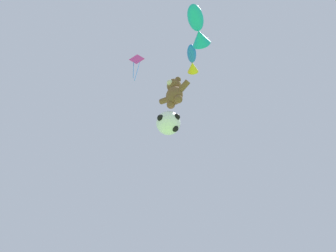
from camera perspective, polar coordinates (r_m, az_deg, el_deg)
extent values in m
ellipsoid|color=brown|center=(14.64, 1.12, 5.33)|extent=(0.81, 0.69, 0.99)
sphere|color=brown|center=(15.23, 1.08, 6.99)|extent=(0.68, 0.68, 0.68)
sphere|color=beige|center=(15.07, 0.33, 7.53)|extent=(0.29, 0.29, 0.29)
sphere|color=brown|center=(15.55, 0.40, 7.05)|extent=(0.28, 0.28, 0.28)
cylinder|color=brown|center=(15.02, -0.55, 4.49)|extent=(0.59, 0.26, 0.46)
sphere|color=brown|center=(14.36, 0.49, 3.72)|extent=(0.37, 0.37, 0.37)
sphere|color=brown|center=(15.36, 1.74, 8.07)|extent=(0.28, 0.28, 0.28)
cylinder|color=brown|center=(14.56, 2.83, 7.01)|extent=(0.59, 0.26, 0.46)
sphere|color=brown|center=(14.18, 1.81, 4.68)|extent=(0.37, 0.37, 0.37)
sphere|color=white|center=(13.81, 0.06, 0.54)|extent=(1.03, 1.03, 1.03)
sphere|color=black|center=(13.60, 1.52, 1.56)|extent=(0.29, 0.29, 0.29)
sphere|color=black|center=(14.26, 0.64, 0.52)|extent=(0.29, 0.29, 0.29)
sphere|color=black|center=(13.53, -1.30, 1.41)|extent=(0.29, 0.29, 0.29)
sphere|color=black|center=(13.50, 1.24, -0.44)|extent=(0.29, 0.29, 0.29)
ellipsoid|color=blue|center=(15.02, 4.15, 12.46)|extent=(0.87, 0.97, 0.34)
cone|color=yellow|center=(15.39, 4.32, 10.19)|extent=(0.70, 0.70, 0.50)
sphere|color=black|center=(14.96, 4.05, 13.59)|extent=(0.09, 0.09, 0.09)
ellipsoid|color=#19ADB2|center=(13.93, 4.81, 18.26)|extent=(1.09, 1.31, 0.53)
cone|color=#19ADB2|center=(14.32, 5.61, 15.08)|extent=(0.99, 0.93, 0.78)
sphere|color=black|center=(13.91, 4.42, 19.84)|extent=(0.14, 0.14, 0.14)
cube|color=#E53F9E|center=(18.71, -5.45, 11.51)|extent=(0.70, 0.58, 0.88)
cylinder|color=blue|center=(17.88, -6.04, 9.73)|extent=(0.03, 0.16, 1.45)
cylinder|color=blue|center=(17.59, -5.37, 9.52)|extent=(0.03, 0.22, 1.97)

